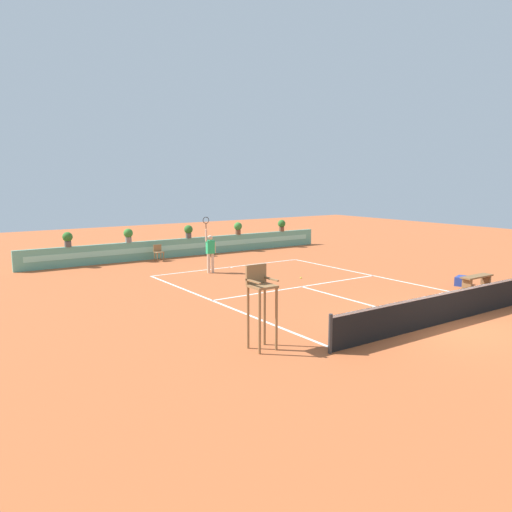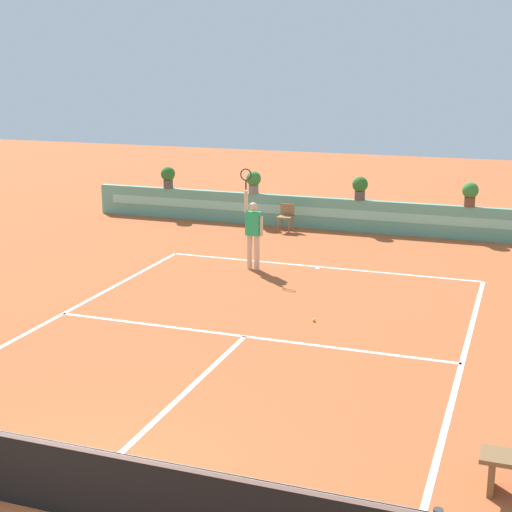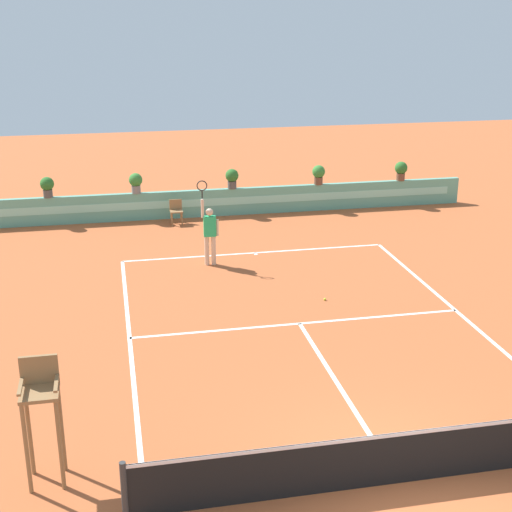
# 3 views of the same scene
# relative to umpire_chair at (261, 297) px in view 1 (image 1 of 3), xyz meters

# --- Properties ---
(ground_plane) EXTENTS (60.00, 60.00, 0.00)m
(ground_plane) POSITION_rel_umpire_chair_xyz_m (5.62, 4.74, -1.34)
(ground_plane) COLOR #B2562D
(court_lines) EXTENTS (8.32, 11.94, 0.01)m
(court_lines) POSITION_rel_umpire_chair_xyz_m (5.62, 5.45, -1.34)
(court_lines) COLOR white
(court_lines) RESTS_ON ground
(net) EXTENTS (8.92, 0.10, 1.00)m
(net) POSITION_rel_umpire_chair_xyz_m (5.62, -1.26, -0.83)
(net) COLOR #333333
(net) RESTS_ON ground
(back_wall_barrier) EXTENTS (18.00, 0.21, 1.00)m
(back_wall_barrier) POSITION_rel_umpire_chair_xyz_m (5.62, 15.12, -0.84)
(back_wall_barrier) COLOR #60A88E
(back_wall_barrier) RESTS_ON ground
(umpire_chair) EXTENTS (0.60, 0.60, 2.14)m
(umpire_chair) POSITION_rel_umpire_chair_xyz_m (0.00, 0.00, 0.00)
(umpire_chair) COLOR olive
(umpire_chair) RESTS_ON ground
(ball_kid_chair) EXTENTS (0.44, 0.44, 0.85)m
(ball_kid_chair) POSITION_rel_umpire_chair_xyz_m (3.53, 14.39, -0.86)
(ball_kid_chair) COLOR olive
(ball_kid_chair) RESTS_ON ground
(bench_courtside) EXTENTS (1.60, 0.44, 0.51)m
(bench_courtside) POSITION_rel_umpire_chair_xyz_m (11.09, 1.00, -0.97)
(bench_courtside) COLOR brown
(bench_courtside) RESTS_ON ground
(gear_bag) EXTENTS (0.78, 0.58, 0.36)m
(gear_bag) POSITION_rel_umpire_chair_xyz_m (11.13, 1.70, -1.16)
(gear_bag) COLOR navy
(gear_bag) RESTS_ON ground
(tennis_player) EXTENTS (0.62, 0.25, 2.58)m
(tennis_player) POSITION_rel_umpire_chair_xyz_m (4.09, 9.83, -0.29)
(tennis_player) COLOR beige
(tennis_player) RESTS_ON ground
(tennis_ball_near_baseline) EXTENTS (0.07, 0.07, 0.07)m
(tennis_ball_near_baseline) POSITION_rel_umpire_chair_xyz_m (6.65, 6.44, -1.31)
(tennis_ball_near_baseline) COLOR #CCE033
(tennis_ball_near_baseline) RESTS_ON ground
(potted_plant_far_left) EXTENTS (0.48, 0.48, 0.72)m
(potted_plant_far_left) POSITION_rel_umpire_chair_xyz_m (-0.86, 15.13, 0.07)
(potted_plant_far_left) COLOR #514C47
(potted_plant_far_left) RESTS_ON back_wall_barrier
(potted_plant_centre) EXTENTS (0.48, 0.48, 0.72)m
(potted_plant_centre) POSITION_rel_umpire_chair_xyz_m (5.67, 15.13, 0.07)
(potted_plant_centre) COLOR #514C47
(potted_plant_centre) RESTS_ON back_wall_barrier
(potted_plant_far_right) EXTENTS (0.48, 0.48, 0.72)m
(potted_plant_far_right) POSITION_rel_umpire_chair_xyz_m (12.23, 15.13, 0.07)
(potted_plant_far_right) COLOR brown
(potted_plant_far_right) RESTS_ON back_wall_barrier
(potted_plant_right) EXTENTS (0.48, 0.48, 0.72)m
(potted_plant_right) POSITION_rel_umpire_chair_xyz_m (8.96, 15.13, 0.07)
(potted_plant_right) COLOR brown
(potted_plant_right) RESTS_ON back_wall_barrier
(potted_plant_left) EXTENTS (0.48, 0.48, 0.72)m
(potted_plant_left) POSITION_rel_umpire_chair_xyz_m (2.19, 15.13, 0.07)
(potted_plant_left) COLOR gray
(potted_plant_left) RESTS_ON back_wall_barrier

